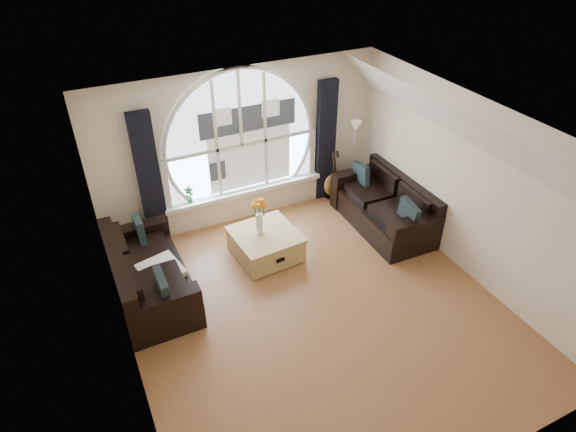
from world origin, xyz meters
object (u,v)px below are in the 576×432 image
object	(u,v)px
sofa_left	(150,273)
floor_lamp	(353,162)
sofa_right	(384,206)
vase_flowers	(259,212)
coffee_chest	(266,243)
potted_plant	(189,195)
guitar	(333,174)

from	to	relation	value
sofa_left	floor_lamp	distance (m)	4.15
sofa_right	vase_flowers	bearing A→B (deg)	177.07
coffee_chest	potted_plant	size ratio (longest dim) A/B	3.27
potted_plant	floor_lamp	bearing A→B (deg)	-6.87
sofa_right	potted_plant	world-z (taller)	potted_plant
coffee_chest	vase_flowers	size ratio (longest dim) A/B	1.42
sofa_right	guitar	bearing A→B (deg)	108.61
sofa_left	guitar	size ratio (longest dim) A/B	1.87
floor_lamp	potted_plant	bearing A→B (deg)	173.13
coffee_chest	vase_flowers	world-z (taller)	vase_flowers
sofa_left	potted_plant	size ratio (longest dim) A/B	6.52
coffee_chest	floor_lamp	size ratio (longest dim) A/B	0.62
sofa_left	sofa_right	size ratio (longest dim) A/B	1.00
vase_flowers	potted_plant	world-z (taller)	vase_flowers
sofa_right	potted_plant	xyz separation A→B (m)	(-3.04, 1.35, 0.30)
sofa_left	sofa_right	world-z (taller)	same
sofa_right	floor_lamp	bearing A→B (deg)	94.08
sofa_left	guitar	world-z (taller)	guitar
potted_plant	vase_flowers	bearing A→B (deg)	-56.43
sofa_right	vase_flowers	distance (m)	2.31
sofa_left	floor_lamp	bearing A→B (deg)	13.22
vase_flowers	floor_lamp	size ratio (longest dim) A/B	0.44
vase_flowers	guitar	world-z (taller)	vase_flowers
vase_flowers	floor_lamp	world-z (taller)	floor_lamp
coffee_chest	floor_lamp	distance (m)	2.39
coffee_chest	sofa_left	bearing A→B (deg)	179.07
vase_flowers	potted_plant	xyz separation A→B (m)	(-0.78, 1.17, -0.13)
vase_flowers	guitar	xyz separation A→B (m)	(1.91, 0.99, -0.31)
sofa_right	floor_lamp	size ratio (longest dim) A/B	1.24
vase_flowers	guitar	bearing A→B (deg)	27.38
floor_lamp	potted_plant	world-z (taller)	floor_lamp
sofa_left	vase_flowers	xyz separation A→B (m)	(1.79, 0.17, 0.44)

